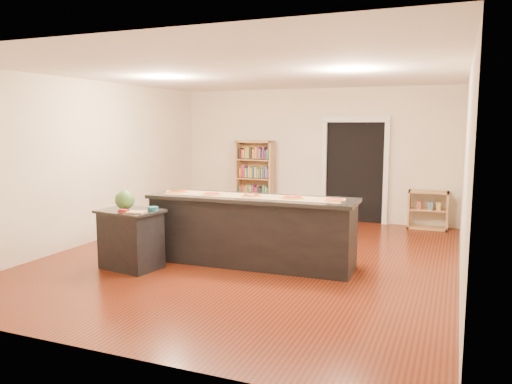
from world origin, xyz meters
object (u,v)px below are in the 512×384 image
at_px(low_shelf, 428,210).
at_px(watermelon, 125,200).
at_px(kitchen_island, 251,230).
at_px(side_counter, 131,239).
at_px(waste_bin, 306,212).
at_px(bookshelf, 255,179).

distance_m(low_shelf, watermelon, 5.92).
bearing_deg(kitchen_island, low_shelf, 56.04).
bearing_deg(watermelon, low_shelf, 49.06).
relative_size(side_counter, watermelon, 3.10).
height_order(waste_bin, watermelon, watermelon).
bearing_deg(waste_bin, side_counter, -107.01).
bearing_deg(low_shelf, bookshelf, 179.82).
relative_size(side_counter, bookshelf, 0.51).
height_order(side_counter, bookshelf, bookshelf).
relative_size(bookshelf, watermelon, 6.09).
relative_size(kitchen_island, watermelon, 11.08).
height_order(bookshelf, waste_bin, bookshelf).
xyz_separation_m(bookshelf, watermelon, (-0.17, -4.46, 0.14)).
bearing_deg(side_counter, watermelon, -177.84).
xyz_separation_m(kitchen_island, low_shelf, (2.26, 3.62, -0.13)).
bearing_deg(watermelon, kitchen_island, 27.40).
xyz_separation_m(low_shelf, waste_bin, (-2.44, -0.13, -0.19)).
bearing_deg(low_shelf, side_counter, -130.18).
distance_m(side_counter, bookshelf, 4.49).
bearing_deg(waste_bin, low_shelf, 3.06).
bearing_deg(waste_bin, watermelon, -108.17).
height_order(kitchen_island, waste_bin, kitchen_island).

